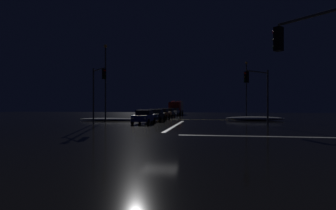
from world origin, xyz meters
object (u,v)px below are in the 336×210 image
at_px(sedan_blue, 144,117).
at_px(sedan_white, 174,112).
at_px(sedan_gray, 168,112).
at_px(sedan_black, 156,115).
at_px(traffic_signal_ne, 259,87).
at_px(streetlamp_left_near, 105,77).
at_px(traffic_signal_se, 334,52).
at_px(streetlamp_right_far, 246,85).
at_px(box_truck, 176,107).
at_px(traffic_signal_nw, 98,85).
at_px(sedan_orange, 162,114).

distance_m(sedan_blue, sedan_white, 24.54).
distance_m(sedan_gray, sedan_white, 6.38).
relative_size(sedan_black, sedan_white, 1.00).
bearing_deg(sedan_white, traffic_signal_ne, -66.28).
bearing_deg(streetlamp_left_near, traffic_signal_se, -51.30).
bearing_deg(streetlamp_right_far, box_truck, 140.88).
relative_size(sedan_gray, streetlamp_right_far, 0.44).
xyz_separation_m(sedan_blue, traffic_signal_nw, (-4.50, -2.51, 3.45)).
height_order(sedan_white, box_truck, box_truck).
height_order(sedan_black, traffic_signal_nw, traffic_signal_nw).
distance_m(box_truck, streetlamp_left_near, 28.39).
bearing_deg(sedan_black, sedan_gray, 91.28).
relative_size(sedan_black, sedan_orange, 1.00).
relative_size(sedan_black, box_truck, 0.52).
relative_size(sedan_black, streetlamp_right_far, 0.44).
bearing_deg(sedan_white, sedan_blue, -90.54).
xyz_separation_m(sedan_black, sedan_gray, (-0.28, 12.67, 0.00)).
distance_m(sedan_black, sedan_gray, 12.67).
bearing_deg(traffic_signal_ne, sedan_blue, 167.61).
bearing_deg(sedan_black, streetlamp_left_near, -163.49).
distance_m(box_truck, traffic_signal_se, 51.59).
height_order(box_truck, traffic_signal_nw, traffic_signal_nw).
distance_m(sedan_blue, sedan_gray, 18.16).
xyz_separation_m(traffic_signal_nw, streetlamp_right_far, (18.47, 22.11, 1.42)).
height_order(box_truck, traffic_signal_se, traffic_signal_se).
relative_size(traffic_signal_ne, streetlamp_right_far, 0.57).
xyz_separation_m(sedan_white, traffic_signal_se, (11.80, -43.58, 3.30)).
relative_size(traffic_signal_se, streetlamp_left_near, 0.59).
bearing_deg(box_truck, sedan_orange, -89.61).
relative_size(sedan_gray, streetlamp_left_near, 0.43).
distance_m(traffic_signal_se, streetlamp_left_near, 29.06).
height_order(sedan_blue, sedan_gray, same).
distance_m(sedan_orange, traffic_signal_ne, 19.11).
bearing_deg(sedan_blue, sedan_white, 89.46).
height_order(sedan_gray, traffic_signal_ne, traffic_signal_ne).
bearing_deg(traffic_signal_nw, sedan_gray, 77.71).
height_order(box_truck, streetlamp_right_far, streetlamp_right_far).
bearing_deg(sedan_gray, box_truck, 90.47).
height_order(sedan_black, sedan_white, same).
xyz_separation_m(sedan_white, box_truck, (-0.33, 6.50, 0.91)).
relative_size(box_truck, traffic_signal_se, 1.39).
xyz_separation_m(traffic_signal_se, streetlamp_left_near, (-18.14, 22.64, 1.67)).
bearing_deg(sedan_white, traffic_signal_se, -74.85).
relative_size(sedan_gray, traffic_signal_nw, 0.69).
bearing_deg(streetlamp_right_far, sedan_black, -134.13).
relative_size(sedan_blue, traffic_signal_se, 0.73).
bearing_deg(traffic_signal_nw, streetlamp_right_far, 50.13).
bearing_deg(box_truck, streetlamp_right_far, -39.12).
distance_m(sedan_white, traffic_signal_nw, 27.68).
relative_size(sedan_gray, traffic_signal_se, 0.73).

